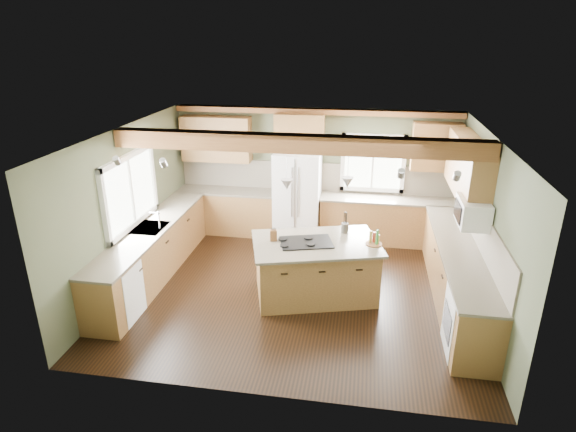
# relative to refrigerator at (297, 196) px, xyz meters

# --- Properties ---
(floor) EXTENTS (5.60, 5.60, 0.00)m
(floor) POSITION_rel_refrigerator_xyz_m (0.30, -2.12, -0.90)
(floor) COLOR black
(floor) RESTS_ON ground
(ceiling) EXTENTS (5.60, 5.60, 0.00)m
(ceiling) POSITION_rel_refrigerator_xyz_m (0.30, -2.12, 1.70)
(ceiling) COLOR silver
(ceiling) RESTS_ON wall_back
(wall_back) EXTENTS (5.60, 0.00, 5.60)m
(wall_back) POSITION_rel_refrigerator_xyz_m (0.30, 0.38, 0.40)
(wall_back) COLOR #4B553C
(wall_back) RESTS_ON ground
(wall_left) EXTENTS (0.00, 5.00, 5.00)m
(wall_left) POSITION_rel_refrigerator_xyz_m (-2.50, -2.12, 0.40)
(wall_left) COLOR #4B553C
(wall_left) RESTS_ON ground
(wall_right) EXTENTS (0.00, 5.00, 5.00)m
(wall_right) POSITION_rel_refrigerator_xyz_m (3.10, -2.12, 0.40)
(wall_right) COLOR #4B553C
(wall_right) RESTS_ON ground
(ceiling_beam) EXTENTS (5.55, 0.26, 0.26)m
(ceiling_beam) POSITION_rel_refrigerator_xyz_m (0.30, -2.21, 1.57)
(ceiling_beam) COLOR brown
(ceiling_beam) RESTS_ON ceiling
(soffit_trim) EXTENTS (5.55, 0.20, 0.10)m
(soffit_trim) POSITION_rel_refrigerator_xyz_m (0.30, 0.28, 1.64)
(soffit_trim) COLOR brown
(soffit_trim) RESTS_ON ceiling
(backsplash_back) EXTENTS (5.58, 0.03, 0.58)m
(backsplash_back) POSITION_rel_refrigerator_xyz_m (0.30, 0.36, 0.31)
(backsplash_back) COLOR brown
(backsplash_back) RESTS_ON wall_back
(backsplash_right) EXTENTS (0.03, 3.70, 0.58)m
(backsplash_right) POSITION_rel_refrigerator_xyz_m (3.08, -2.07, 0.31)
(backsplash_right) COLOR brown
(backsplash_right) RESTS_ON wall_right
(base_cab_back_left) EXTENTS (2.02, 0.60, 0.88)m
(base_cab_back_left) POSITION_rel_refrigerator_xyz_m (-1.49, 0.08, -0.46)
(base_cab_back_left) COLOR brown
(base_cab_back_left) RESTS_ON floor
(counter_back_left) EXTENTS (2.06, 0.64, 0.04)m
(counter_back_left) POSITION_rel_refrigerator_xyz_m (-1.49, 0.08, 0.00)
(counter_back_left) COLOR #433B31
(counter_back_left) RESTS_ON base_cab_back_left
(base_cab_back_right) EXTENTS (2.62, 0.60, 0.88)m
(base_cab_back_right) POSITION_rel_refrigerator_xyz_m (1.79, 0.08, -0.46)
(base_cab_back_right) COLOR brown
(base_cab_back_right) RESTS_ON floor
(counter_back_right) EXTENTS (2.66, 0.64, 0.04)m
(counter_back_right) POSITION_rel_refrigerator_xyz_m (1.79, 0.08, 0.00)
(counter_back_right) COLOR #433B31
(counter_back_right) RESTS_ON base_cab_back_right
(base_cab_left) EXTENTS (0.60, 3.70, 0.88)m
(base_cab_left) POSITION_rel_refrigerator_xyz_m (-2.20, -2.07, -0.46)
(base_cab_left) COLOR brown
(base_cab_left) RESTS_ON floor
(counter_left) EXTENTS (0.64, 3.74, 0.04)m
(counter_left) POSITION_rel_refrigerator_xyz_m (-2.20, -2.07, 0.00)
(counter_left) COLOR #433B31
(counter_left) RESTS_ON base_cab_left
(base_cab_right) EXTENTS (0.60, 3.70, 0.88)m
(base_cab_right) POSITION_rel_refrigerator_xyz_m (2.80, -2.07, -0.46)
(base_cab_right) COLOR brown
(base_cab_right) RESTS_ON floor
(counter_right) EXTENTS (0.64, 3.74, 0.04)m
(counter_right) POSITION_rel_refrigerator_xyz_m (2.80, -2.07, 0.00)
(counter_right) COLOR #433B31
(counter_right) RESTS_ON base_cab_right
(upper_cab_back_left) EXTENTS (1.40, 0.35, 0.90)m
(upper_cab_back_left) POSITION_rel_refrigerator_xyz_m (-1.69, 0.21, 1.05)
(upper_cab_back_left) COLOR brown
(upper_cab_back_left) RESTS_ON wall_back
(upper_cab_over_fridge) EXTENTS (0.96, 0.35, 0.70)m
(upper_cab_over_fridge) POSITION_rel_refrigerator_xyz_m (-0.00, 0.21, 1.25)
(upper_cab_over_fridge) COLOR brown
(upper_cab_over_fridge) RESTS_ON wall_back
(upper_cab_right) EXTENTS (0.35, 2.20, 0.90)m
(upper_cab_right) POSITION_rel_refrigerator_xyz_m (2.92, -1.22, 1.05)
(upper_cab_right) COLOR brown
(upper_cab_right) RESTS_ON wall_right
(upper_cab_back_corner) EXTENTS (0.90, 0.35, 0.90)m
(upper_cab_back_corner) POSITION_rel_refrigerator_xyz_m (2.60, 0.21, 1.05)
(upper_cab_back_corner) COLOR brown
(upper_cab_back_corner) RESTS_ON wall_back
(window_left) EXTENTS (0.04, 1.60, 1.05)m
(window_left) POSITION_rel_refrigerator_xyz_m (-2.48, -2.07, 0.65)
(window_left) COLOR white
(window_left) RESTS_ON wall_left
(window_back) EXTENTS (1.10, 0.04, 1.00)m
(window_back) POSITION_rel_refrigerator_xyz_m (1.45, 0.36, 0.65)
(window_back) COLOR white
(window_back) RESTS_ON wall_back
(sink) EXTENTS (0.50, 0.65, 0.03)m
(sink) POSITION_rel_refrigerator_xyz_m (-2.20, -2.07, 0.01)
(sink) COLOR #262628
(sink) RESTS_ON counter_left
(faucet) EXTENTS (0.02, 0.02, 0.28)m
(faucet) POSITION_rel_refrigerator_xyz_m (-2.02, -2.07, 0.15)
(faucet) COLOR #B2B2B7
(faucet) RESTS_ON sink
(dishwasher) EXTENTS (0.60, 0.60, 0.84)m
(dishwasher) POSITION_rel_refrigerator_xyz_m (-2.19, -3.37, -0.47)
(dishwasher) COLOR white
(dishwasher) RESTS_ON floor
(oven) EXTENTS (0.60, 0.72, 0.84)m
(oven) POSITION_rel_refrigerator_xyz_m (2.79, -3.37, -0.47)
(oven) COLOR white
(oven) RESTS_ON floor
(microwave) EXTENTS (0.40, 0.70, 0.38)m
(microwave) POSITION_rel_refrigerator_xyz_m (2.88, -2.17, 0.65)
(microwave) COLOR white
(microwave) RESTS_ON wall_right
(pendant_left) EXTENTS (0.18, 0.18, 0.16)m
(pendant_left) POSITION_rel_refrigerator_xyz_m (0.18, -2.34, 0.98)
(pendant_left) COLOR #B2B2B7
(pendant_left) RESTS_ON ceiling
(pendant_right) EXTENTS (0.18, 0.18, 0.16)m
(pendant_right) POSITION_rel_refrigerator_xyz_m (1.05, -2.09, 0.98)
(pendant_right) COLOR #B2B2B7
(pendant_right) RESTS_ON ceiling
(refrigerator) EXTENTS (0.90, 0.74, 1.80)m
(refrigerator) POSITION_rel_refrigerator_xyz_m (0.00, 0.00, 0.00)
(refrigerator) COLOR silver
(refrigerator) RESTS_ON floor
(island) EXTENTS (2.06, 1.57, 0.88)m
(island) POSITION_rel_refrigerator_xyz_m (0.61, -2.21, -0.46)
(island) COLOR brown
(island) RESTS_ON floor
(island_top) EXTENTS (2.21, 1.72, 0.04)m
(island_top) POSITION_rel_refrigerator_xyz_m (0.61, -2.21, 0.00)
(island_top) COLOR #433B31
(island_top) RESTS_ON island
(cooktop) EXTENTS (0.91, 0.72, 0.02)m
(cooktop) POSITION_rel_refrigerator_xyz_m (0.47, -2.26, 0.03)
(cooktop) COLOR black
(cooktop) RESTS_ON island_top
(knife_block) EXTENTS (0.12, 0.10, 0.18)m
(knife_block) POSITION_rel_refrigerator_xyz_m (-0.05, -2.26, 0.11)
(knife_block) COLOR brown
(knife_block) RESTS_ON island_top
(utensil_crock) EXTENTS (0.16, 0.16, 0.16)m
(utensil_crock) POSITION_rel_refrigerator_xyz_m (1.04, -1.74, 0.10)
(utensil_crock) COLOR #3B332F
(utensil_crock) RESTS_ON island_top
(bottle_tray) EXTENTS (0.28, 0.28, 0.24)m
(bottle_tray) POSITION_rel_refrigerator_xyz_m (1.50, -2.14, 0.14)
(bottle_tray) COLOR brown
(bottle_tray) RESTS_ON island_top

